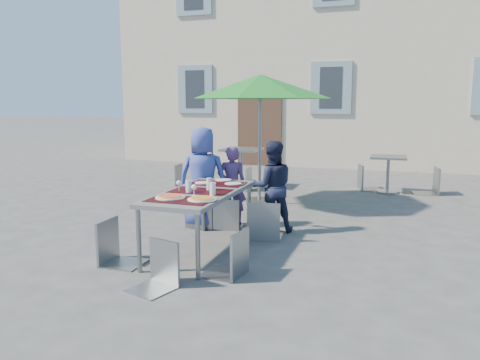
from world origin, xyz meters
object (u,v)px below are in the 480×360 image
(bg_chair_l_0, at_px, (182,162))
(bg_chair_l_1, at_px, (366,162))
(pizza_near_left, at_px, (170,197))
(patio_umbrella, at_px, (260,88))
(bg_chair_r_1, at_px, (432,164))
(chair_3, at_px, (114,215))
(cafe_table_1, at_px, (388,168))
(child_2, at_px, (272,187))
(pizza_near_right, at_px, (202,199))
(chair_4, at_px, (231,226))
(child_0, at_px, (203,178))
(chair_2, at_px, (265,197))
(cafe_table_0, at_px, (241,159))
(bg_chair_r_0, at_px, (245,166))
(chair_0, at_px, (201,190))
(chair_1, at_px, (227,195))
(child_1, at_px, (232,186))
(dining_table, at_px, (200,196))
(chair_5, at_px, (157,237))

(bg_chair_l_0, height_order, bg_chair_l_1, bg_chair_l_1)
(pizza_near_left, height_order, patio_umbrella, patio_umbrella)
(bg_chair_l_0, distance_m, bg_chair_r_1, 5.16)
(chair_3, bearing_deg, bg_chair_r_1, 56.95)
(bg_chair_l_0, relative_size, cafe_table_1, 1.18)
(child_2, bearing_deg, patio_umbrella, -90.83)
(pizza_near_right, xyz_separation_m, chair_4, (0.39, -0.16, -0.23))
(child_0, relative_size, chair_2, 1.49)
(bg_chair_l_1, bearing_deg, chair_2, -103.57)
(cafe_table_0, bearing_deg, cafe_table_1, 5.74)
(bg_chair_l_0, distance_m, bg_chair_r_0, 1.48)
(chair_0, distance_m, chair_1, 0.39)
(child_0, relative_size, cafe_table_0, 1.75)
(child_1, bearing_deg, cafe_table_0, -91.83)
(child_1, distance_m, child_2, 0.68)
(dining_table, relative_size, pizza_near_left, 5.59)
(cafe_table_1, bearing_deg, child_1, -122.41)
(bg_chair_r_0, bearing_deg, dining_table, -79.24)
(pizza_near_right, height_order, patio_umbrella, patio_umbrella)
(cafe_table_1, xyz_separation_m, bg_chair_l_1, (-0.45, 0.24, 0.08))
(child_2, xyz_separation_m, chair_5, (-0.53, -2.34, -0.13))
(dining_table, distance_m, chair_4, 0.91)
(pizza_near_right, relative_size, child_2, 0.25)
(patio_umbrella, bearing_deg, chair_4, -78.44)
(dining_table, distance_m, chair_0, 1.13)
(chair_0, relative_size, bg_chair_r_0, 1.07)
(chair_1, relative_size, cafe_table_1, 1.15)
(cafe_table_1, height_order, bg_chair_r_1, bg_chair_r_1)
(chair_4, relative_size, chair_5, 1.07)
(chair_1, xyz_separation_m, chair_5, (0.10, -2.24, 0.01))
(chair_0, relative_size, patio_umbrella, 0.39)
(child_1, relative_size, child_2, 0.92)
(patio_umbrella, relative_size, bg_chair_r_0, 2.77)
(child_0, height_order, bg_chair_r_0, child_0)
(child_2, xyz_separation_m, patio_umbrella, (-0.66, 1.65, 1.41))
(chair_4, bearing_deg, cafe_table_0, 107.35)
(chair_5, relative_size, patio_umbrella, 0.35)
(child_2, height_order, chair_3, child_2)
(chair_3, xyz_separation_m, bg_chair_l_1, (2.34, 5.65, 0.03))
(chair_2, height_order, bg_chair_r_0, chair_2)
(cafe_table_0, distance_m, cafe_table_1, 3.02)
(chair_0, bearing_deg, chair_5, -77.51)
(child_2, bearing_deg, cafe_table_1, -135.36)
(chair_5, height_order, cafe_table_0, chair_5)
(pizza_near_left, distance_m, cafe_table_0, 4.97)
(bg_chair_l_0, bearing_deg, bg_chair_r_1, 7.59)
(child_0, distance_m, cafe_table_0, 3.37)
(patio_umbrella, distance_m, bg_chair_r_0, 2.09)
(pizza_near_right, height_order, child_0, child_0)
(pizza_near_right, bearing_deg, cafe_table_0, 103.64)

